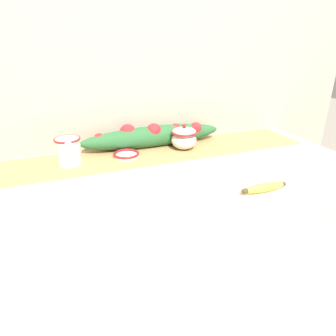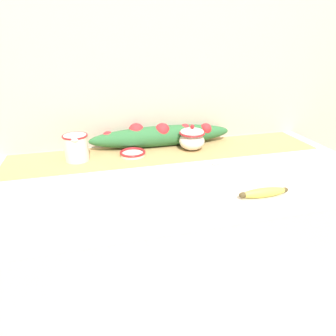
{
  "view_description": "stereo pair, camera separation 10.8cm",
  "coord_description": "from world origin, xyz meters",
  "px_view_note": "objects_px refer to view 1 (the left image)",
  "views": [
    {
      "loc": [
        -0.42,
        -0.98,
        1.4
      ],
      "look_at": [
        -0.07,
        -0.06,
        0.96
      ],
      "focal_mm": 32.0,
      "sensor_mm": 36.0,
      "label": 1
    },
    {
      "loc": [
        -0.32,
        -1.02,
        1.4
      ],
      "look_at": [
        -0.07,
        -0.06,
        0.96
      ],
      "focal_mm": 32.0,
      "sensor_mm": 36.0,
      "label": 2
    }
  ],
  "objects_px": {
    "spoon": "(210,162)",
    "sugar_bowl": "(184,138)",
    "banana": "(264,188)",
    "cream_pitcher": "(69,150)",
    "small_dish": "(126,155)"
  },
  "relations": [
    {
      "from": "banana",
      "to": "small_dish",
      "type": "bearing_deg",
      "value": 127.27
    },
    {
      "from": "banana",
      "to": "spoon",
      "type": "height_order",
      "value": "banana"
    },
    {
      "from": "cream_pitcher",
      "to": "banana",
      "type": "height_order",
      "value": "cream_pitcher"
    },
    {
      "from": "spoon",
      "to": "banana",
      "type": "bearing_deg",
      "value": -101.85
    },
    {
      "from": "banana",
      "to": "spoon",
      "type": "xyz_separation_m",
      "value": [
        -0.05,
        0.29,
        -0.01
      ]
    },
    {
      "from": "banana",
      "to": "spoon",
      "type": "relative_size",
      "value": 1.21
    },
    {
      "from": "banana",
      "to": "cream_pitcher",
      "type": "bearing_deg",
      "value": 140.95
    },
    {
      "from": "cream_pitcher",
      "to": "small_dish",
      "type": "bearing_deg",
      "value": -2.02
    },
    {
      "from": "cream_pitcher",
      "to": "spoon",
      "type": "bearing_deg",
      "value": -19.23
    },
    {
      "from": "cream_pitcher",
      "to": "banana",
      "type": "distance_m",
      "value": 0.77
    },
    {
      "from": "spoon",
      "to": "cream_pitcher",
      "type": "bearing_deg",
      "value": 139.42
    },
    {
      "from": "cream_pitcher",
      "to": "banana",
      "type": "bearing_deg",
      "value": -39.05
    },
    {
      "from": "spoon",
      "to": "sugar_bowl",
      "type": "bearing_deg",
      "value": 79.41
    },
    {
      "from": "small_dish",
      "to": "spoon",
      "type": "relative_size",
      "value": 0.77
    },
    {
      "from": "sugar_bowl",
      "to": "small_dish",
      "type": "bearing_deg",
      "value": -178.59
    }
  ]
}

